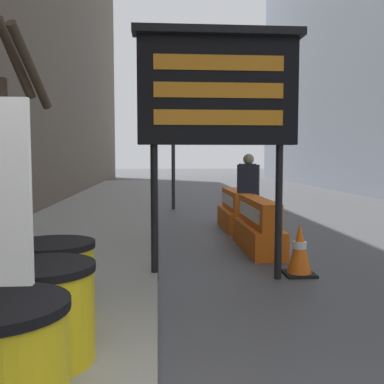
# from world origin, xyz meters

# --- Properties ---
(barrel_drum_middle) EXTENTS (0.81, 0.81, 0.76)m
(barrel_drum_middle) POSITION_xyz_m (-0.88, 1.67, 0.51)
(barrel_drum_middle) COLOR yellow
(barrel_drum_middle) RESTS_ON sidewalk_left
(barrel_drum_back) EXTENTS (0.81, 0.81, 0.76)m
(barrel_drum_back) POSITION_xyz_m (-1.00, 2.56, 0.51)
(barrel_drum_back) COLOR yellow
(barrel_drum_back) RESTS_ON sidewalk_left
(message_board) EXTENTS (2.27, 0.36, 3.39)m
(message_board) POSITION_xyz_m (0.82, 4.29, 2.57)
(message_board) COLOR black
(message_board) RESTS_ON ground_plane
(jersey_barrier_orange_far) EXTENTS (0.56, 2.09, 0.94)m
(jersey_barrier_orange_far) POSITION_xyz_m (1.83, 6.23, 0.41)
(jersey_barrier_orange_far) COLOR orange
(jersey_barrier_orange_far) RESTS_ON ground_plane
(jersey_barrier_orange_near) EXTENTS (0.59, 1.94, 0.92)m
(jersey_barrier_orange_near) POSITION_xyz_m (1.83, 8.65, 0.40)
(jersey_barrier_orange_near) COLOR orange
(jersey_barrier_orange_near) RESTS_ON ground_plane
(traffic_cone_near) EXTENTS (0.44, 0.44, 0.79)m
(traffic_cone_near) POSITION_xyz_m (2.82, 12.00, 0.39)
(traffic_cone_near) COLOR black
(traffic_cone_near) RESTS_ON ground_plane
(traffic_cone_mid) EXTENTS (0.43, 0.43, 0.77)m
(traffic_cone_mid) POSITION_xyz_m (2.04, 4.45, 0.38)
(traffic_cone_mid) COLOR black
(traffic_cone_mid) RESTS_ON ground_plane
(traffic_light_near_curb) EXTENTS (0.28, 0.44, 3.77)m
(traffic_light_near_curb) POSITION_xyz_m (0.52, 12.72, 2.74)
(traffic_light_near_curb) COLOR #2D2D30
(traffic_light_near_curb) RESTS_ON ground_plane
(pedestrian_worker) EXTENTS (0.48, 0.31, 1.73)m
(pedestrian_worker) POSITION_xyz_m (2.62, 11.15, 1.02)
(pedestrian_worker) COLOR #333338
(pedestrian_worker) RESTS_ON ground_plane
(pedestrian_passerby) EXTENTS (0.52, 0.40, 1.77)m
(pedestrian_passerby) POSITION_xyz_m (1.98, 7.86, 1.04)
(pedestrian_passerby) COLOR #333338
(pedestrian_passerby) RESTS_ON ground_plane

